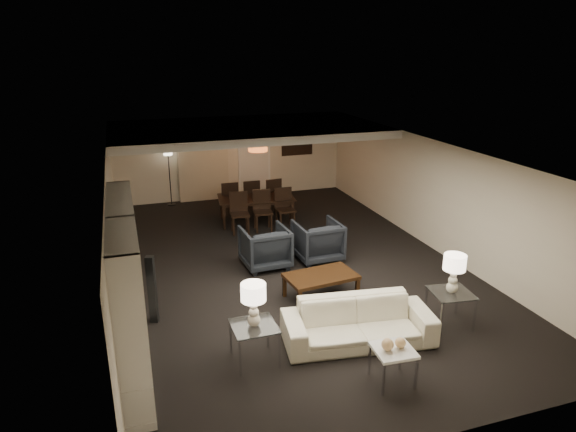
% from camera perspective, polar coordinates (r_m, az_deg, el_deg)
% --- Properties ---
extents(floor, '(11.00, 11.00, 0.00)m').
position_cam_1_polar(floor, '(11.19, -0.00, -5.35)').
color(floor, black).
rests_on(floor, ground).
extents(ceiling, '(7.00, 11.00, 0.02)m').
position_cam_1_polar(ceiling, '(10.43, -0.00, 7.31)').
color(ceiling, silver).
rests_on(ceiling, ground).
extents(wall_back, '(7.00, 0.02, 2.50)m').
position_cam_1_polar(wall_back, '(15.89, -6.27, 6.51)').
color(wall_back, beige).
rests_on(wall_back, ground).
extents(wall_front, '(7.00, 0.02, 2.50)m').
position_cam_1_polar(wall_front, '(6.23, 16.57, -14.09)').
color(wall_front, beige).
rests_on(wall_front, ground).
extents(wall_left, '(0.02, 11.00, 2.50)m').
position_cam_1_polar(wall_left, '(10.26, -18.90, -1.15)').
color(wall_left, beige).
rests_on(wall_left, ground).
extents(wall_right, '(0.02, 11.00, 2.50)m').
position_cam_1_polar(wall_right, '(12.26, 15.75, 2.30)').
color(wall_right, beige).
rests_on(wall_right, ground).
extents(ceiling_soffit, '(7.00, 4.00, 0.20)m').
position_cam_1_polar(ceiling_soffit, '(13.77, -4.63, 9.57)').
color(ceiling_soffit, silver).
rests_on(ceiling_soffit, ceiling).
extents(curtains, '(1.50, 0.12, 2.40)m').
position_cam_1_polar(curtains, '(15.67, -9.43, 6.01)').
color(curtains, beige).
rests_on(curtains, wall_back).
extents(door, '(0.90, 0.05, 2.10)m').
position_cam_1_polar(door, '(16.06, -3.77, 5.98)').
color(door, silver).
rests_on(door, wall_back).
extents(painting, '(0.95, 0.04, 0.65)m').
position_cam_1_polar(painting, '(16.35, 1.00, 8.03)').
color(painting, '#142D38').
rests_on(painting, wall_back).
extents(media_unit, '(0.38, 3.40, 2.35)m').
position_cam_1_polar(media_unit, '(7.87, -17.37, -7.62)').
color(media_unit, white).
rests_on(media_unit, wall_left).
extents(pendant_light, '(0.52, 0.52, 0.24)m').
position_cam_1_polar(pendant_light, '(13.92, -3.37, 7.69)').
color(pendant_light, '#D8591E').
rests_on(pendant_light, ceiling_soffit).
extents(sofa, '(2.47, 1.24, 0.69)m').
position_cam_1_polar(sofa, '(8.38, 7.81, -11.63)').
color(sofa, beige).
rests_on(sofa, floor).
extents(coffee_table, '(1.38, 0.90, 0.47)m').
position_cam_1_polar(coffee_table, '(9.71, 3.66, -7.77)').
color(coffee_table, black).
rests_on(coffee_table, floor).
extents(armchair_left, '(0.99, 1.02, 0.88)m').
position_cam_1_polar(armchair_left, '(10.92, -2.57, -3.48)').
color(armchair_left, black).
rests_on(armchair_left, floor).
extents(armchair_right, '(0.97, 1.00, 0.88)m').
position_cam_1_polar(armchair_right, '(11.28, 3.31, -2.76)').
color(armchair_right, black).
rests_on(armchair_right, floor).
extents(side_table_left, '(0.66, 0.66, 0.61)m').
position_cam_1_polar(side_table_left, '(7.88, -3.74, -13.93)').
color(side_table_left, white).
rests_on(side_table_left, floor).
extents(side_table_right, '(0.73, 0.73, 0.61)m').
position_cam_1_polar(side_table_right, '(9.20, 17.52, -9.76)').
color(side_table_right, silver).
rests_on(side_table_right, floor).
extents(table_lamp_left, '(0.39, 0.39, 0.67)m').
position_cam_1_polar(table_lamp_left, '(7.56, -3.84, -9.83)').
color(table_lamp_left, white).
rests_on(table_lamp_left, side_table_left).
extents(table_lamp_right, '(0.39, 0.39, 0.67)m').
position_cam_1_polar(table_lamp_right, '(8.92, 17.92, -6.13)').
color(table_lamp_right, beige).
rests_on(table_lamp_right, side_table_right).
extents(marble_table, '(0.58, 0.58, 0.54)m').
position_cam_1_polar(marble_table, '(7.60, 11.52, -15.97)').
color(marble_table, silver).
rests_on(marble_table, floor).
extents(gold_gourd_a, '(0.17, 0.17, 0.17)m').
position_cam_1_polar(gold_gourd_a, '(7.36, 11.01, -13.85)').
color(gold_gourd_a, '#E6B479').
rests_on(gold_gourd_a, marble_table).
extents(gold_gourd_b, '(0.15, 0.15, 0.15)m').
position_cam_1_polar(gold_gourd_b, '(7.46, 12.39, -13.59)').
color(gold_gourd_b, '#EFBF7E').
rests_on(gold_gourd_b, marble_table).
extents(television, '(1.15, 0.15, 0.66)m').
position_cam_1_polar(television, '(8.41, -17.22, -6.58)').
color(television, black).
rests_on(television, media_unit).
extents(vase_blue, '(0.17, 0.17, 0.17)m').
position_cam_1_polar(vase_blue, '(6.81, -17.03, -12.14)').
color(vase_blue, '#232699').
rests_on(vase_blue, media_unit).
extents(vase_amber, '(0.16, 0.16, 0.17)m').
position_cam_1_polar(vase_amber, '(6.96, -17.54, -6.91)').
color(vase_amber, '#A88C38').
rests_on(vase_amber, media_unit).
extents(floor_speaker, '(0.17, 0.17, 1.21)m').
position_cam_1_polar(floor_speaker, '(9.03, -14.86, -7.90)').
color(floor_speaker, black).
rests_on(floor_speaker, floor).
extents(dining_table, '(2.10, 1.34, 0.69)m').
position_cam_1_polar(dining_table, '(13.67, -3.53, 0.67)').
color(dining_table, black).
rests_on(dining_table, floor).
extents(chair_nl, '(0.52, 0.52, 1.03)m').
position_cam_1_polar(chair_nl, '(12.88, -5.38, 0.29)').
color(chair_nl, black).
rests_on(chair_nl, floor).
extents(chair_nm, '(0.53, 0.53, 1.03)m').
position_cam_1_polar(chair_nm, '(13.02, -2.81, 0.55)').
color(chair_nm, black).
rests_on(chair_nm, floor).
extents(chair_nr, '(0.49, 0.49, 1.03)m').
position_cam_1_polar(chair_nr, '(13.18, -0.29, 0.80)').
color(chair_nr, black).
rests_on(chair_nr, floor).
extents(chair_fl, '(0.49, 0.49, 1.03)m').
position_cam_1_polar(chair_fl, '(14.09, -6.58, 1.86)').
color(chair_fl, black).
rests_on(chair_fl, floor).
extents(chair_fm, '(0.48, 0.48, 1.03)m').
position_cam_1_polar(chair_fm, '(14.22, -4.22, 2.08)').
color(chair_fm, black).
rests_on(chair_fm, floor).
extents(chair_fr, '(0.53, 0.53, 1.03)m').
position_cam_1_polar(chair_fr, '(14.37, -1.90, 2.30)').
color(chair_fr, black).
rests_on(chair_fr, floor).
extents(floor_lamp, '(0.27, 0.27, 1.73)m').
position_cam_1_polar(floor_lamp, '(15.41, -13.02, 4.30)').
color(floor_lamp, black).
rests_on(floor_lamp, floor).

